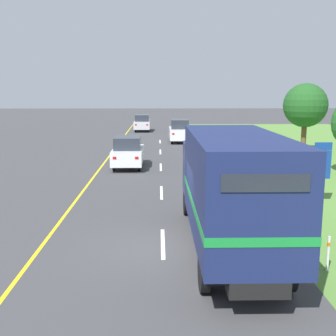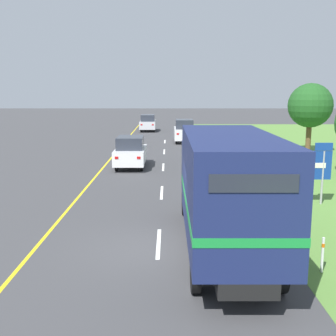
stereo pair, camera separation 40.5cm
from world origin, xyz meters
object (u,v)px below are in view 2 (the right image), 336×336
at_px(lead_car_white, 130,152).
at_px(delineator_post, 322,254).
at_px(horse_trailer_truck, 225,186).
at_px(highway_sign, 305,166).
at_px(lead_car_silver_ahead, 148,123).
at_px(roadside_tree_mid, 310,106).
at_px(lead_car_white_ahead, 184,131).

height_order(lead_car_white, delineator_post, lead_car_white).
xyz_separation_m(horse_trailer_truck, highway_sign, (4.02, 5.26, -0.37)).
distance_m(lead_car_silver_ahead, roadside_tree_mid, 21.81).
bearing_deg(highway_sign, lead_car_white_ahead, 101.06).
distance_m(horse_trailer_truck, lead_car_white_ahead, 26.64).
relative_size(horse_trailer_truck, lead_car_white, 2.10).
bearing_deg(lead_car_white_ahead, lead_car_silver_ahead, 109.72).
relative_size(lead_car_white, roadside_tree_mid, 0.77).
bearing_deg(lead_car_silver_ahead, lead_car_white, -89.91).
xyz_separation_m(horse_trailer_truck, lead_car_white_ahead, (-0.16, 26.62, -0.94)).
distance_m(lead_car_white, highway_sign, 11.69).
distance_m(horse_trailer_truck, lead_car_silver_ahead, 37.48).
xyz_separation_m(lead_car_white, highway_sign, (7.95, -8.55, 0.64)).
relative_size(lead_car_white, lead_car_white_ahead, 0.95).
bearing_deg(delineator_post, highway_sign, 76.20).
distance_m(horse_trailer_truck, roadside_tree_mid, 21.87).
relative_size(lead_car_silver_ahead, highway_sign, 1.58).
xyz_separation_m(lead_car_white_ahead, delineator_post, (2.53, -28.06, -0.53)).
bearing_deg(delineator_post, horse_trailer_truck, 148.81).
xyz_separation_m(horse_trailer_truck, delineator_post, (2.37, -1.44, -1.47)).
bearing_deg(lead_car_silver_ahead, delineator_post, -80.69).
distance_m(horse_trailer_truck, highway_sign, 6.63).
distance_m(roadside_tree_mid, delineator_post, 22.52).
bearing_deg(delineator_post, lead_car_white_ahead, 95.15).
bearing_deg(roadside_tree_mid, lead_car_white, -154.78).
bearing_deg(roadside_tree_mid, delineator_post, -107.20).
xyz_separation_m(lead_car_silver_ahead, roadside_tree_mid, (12.94, -17.37, 2.59)).
xyz_separation_m(lead_car_white, lead_car_silver_ahead, (-0.04, 23.45, 0.00)).
height_order(highway_sign, delineator_post, highway_sign).
bearing_deg(horse_trailer_truck, lead_car_silver_ahead, 96.08).
height_order(lead_car_white_ahead, lead_car_silver_ahead, lead_car_white_ahead).
bearing_deg(lead_car_white, horse_trailer_truck, -74.11).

